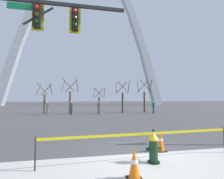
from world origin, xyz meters
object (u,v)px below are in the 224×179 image
(traffic_cone_mid_sidewalk, at_px, (134,164))
(pedestrian_walking_left, at_px, (153,107))
(pedestrian_standing_center, at_px, (71,108))
(traffic_cone_by_hydrant, at_px, (161,141))
(traffic_signal_gantry, at_px, (29,41))
(monument_arch, at_px, (85,35))
(fire_hydrant, at_px, (153,147))
(pedestrian_walking_right, at_px, (99,108))
(pedestrian_near_trees, at_px, (47,108))

(traffic_cone_mid_sidewalk, height_order, pedestrian_walking_left, pedestrian_walking_left)
(pedestrian_walking_left, distance_m, pedestrian_standing_center, 10.47)
(traffic_cone_by_hydrant, xyz_separation_m, traffic_signal_gantry, (-4.78, 0.91, 3.71))
(monument_arch, xyz_separation_m, pedestrian_standing_center, (-2.80, -30.74, -20.49))
(fire_hydrant, bearing_deg, traffic_cone_mid_sidewalk, -135.25)
(traffic_cone_mid_sidewalk, distance_m, pedestrian_walking_left, 19.15)
(pedestrian_walking_right, bearing_deg, pedestrian_walking_left, -1.44)
(traffic_cone_by_hydrant, relative_size, pedestrian_walking_left, 0.46)
(traffic_cone_mid_sidewalk, bearing_deg, traffic_cone_by_hydrant, 48.99)
(monument_arch, bearing_deg, traffic_cone_mid_sidewalk, -90.93)
(fire_hydrant, height_order, pedestrian_walking_right, pedestrian_walking_right)
(fire_hydrant, relative_size, pedestrian_standing_center, 0.62)
(pedestrian_standing_center, relative_size, pedestrian_near_trees, 1.00)
(pedestrian_walking_right, bearing_deg, pedestrian_near_trees, -177.00)
(traffic_cone_mid_sidewalk, bearing_deg, pedestrian_standing_center, 96.73)
(pedestrian_walking_left, height_order, pedestrian_near_trees, same)
(pedestrian_walking_right, bearing_deg, fire_hydrant, -91.30)
(monument_arch, xyz_separation_m, pedestrian_near_trees, (-5.49, -30.82, -20.49))
(traffic_signal_gantry, height_order, monument_arch, monument_arch)
(traffic_cone_mid_sidewalk, height_order, pedestrian_standing_center, pedestrian_standing_center)
(traffic_signal_gantry, bearing_deg, pedestrian_standing_center, 85.57)
(pedestrian_walking_right, bearing_deg, traffic_cone_by_hydrant, -88.62)
(pedestrian_walking_right, bearing_deg, pedestrian_standing_center, -175.91)
(traffic_cone_mid_sidewalk, distance_m, traffic_signal_gantry, 5.61)
(traffic_signal_gantry, bearing_deg, pedestrian_walking_right, 73.17)
(traffic_signal_gantry, bearing_deg, traffic_cone_by_hydrant, -10.78)
(traffic_cone_by_hydrant, xyz_separation_m, pedestrian_walking_left, (6.80, 15.29, 0.46))
(pedestrian_standing_center, bearing_deg, traffic_cone_by_hydrant, -76.46)
(pedestrian_standing_center, height_order, pedestrian_near_trees, same)
(traffic_signal_gantry, relative_size, pedestrian_walking_right, 3.77)
(fire_hydrant, bearing_deg, monument_arch, 90.15)
(traffic_cone_mid_sidewalk, height_order, traffic_signal_gantry, traffic_signal_gantry)
(fire_hydrant, relative_size, monument_arch, 0.02)
(fire_hydrant, xyz_separation_m, pedestrian_standing_center, (-2.92, 16.24, 0.35))
(traffic_cone_by_hydrant, bearing_deg, traffic_cone_mid_sidewalk, -131.01)
(traffic_cone_mid_sidewalk, height_order, pedestrian_walking_right, pedestrian_walking_right)
(traffic_signal_gantry, distance_m, pedestrian_walking_right, 15.56)
(traffic_signal_gantry, relative_size, pedestrian_standing_center, 3.77)
(traffic_cone_by_hydrant, relative_size, pedestrian_walking_right, 0.46)
(monument_arch, bearing_deg, traffic_signal_gantry, -94.95)
(traffic_cone_by_hydrant, xyz_separation_m, pedestrian_near_trees, (-6.37, 15.16, 0.46))
(traffic_signal_gantry, bearing_deg, traffic_cone_mid_sidewalk, -41.80)
(traffic_cone_mid_sidewalk, xyz_separation_m, pedestrian_standing_center, (-2.02, 17.13, 0.46))
(fire_hydrant, distance_m, monument_arch, 51.39)
(pedestrian_walking_left, bearing_deg, pedestrian_near_trees, -179.42)
(pedestrian_standing_center, xyz_separation_m, pedestrian_near_trees, (-2.70, -0.08, 0.00))
(fire_hydrant, distance_m, pedestrian_walking_right, 16.48)
(pedestrian_walking_right, height_order, pedestrian_near_trees, same)
(monument_arch, distance_m, pedestrian_walking_right, 36.75)
(traffic_signal_gantry, distance_m, pedestrian_near_trees, 14.70)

